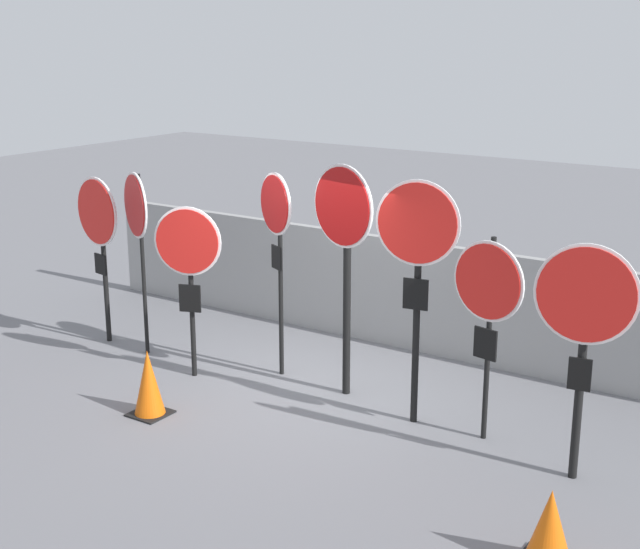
% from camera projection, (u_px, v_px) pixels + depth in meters
% --- Properties ---
extents(ground_plane, '(40.00, 40.00, 0.00)m').
position_uv_depth(ground_plane, '(304.00, 391.00, 10.47)').
color(ground_plane, slate).
extents(fence_back, '(9.65, 0.12, 1.47)m').
position_uv_depth(fence_back, '(389.00, 291.00, 11.88)').
color(fence_back, gray).
rests_on(fence_back, ground).
extents(stop_sign_0, '(0.90, 0.21, 2.26)m').
position_uv_depth(stop_sign_0, '(98.00, 224.00, 11.72)').
color(stop_sign_0, black).
rests_on(stop_sign_0, ground).
extents(stop_sign_1, '(0.76, 0.41, 2.40)m').
position_uv_depth(stop_sign_1, '(137.00, 216.00, 11.22)').
color(stop_sign_1, black).
rests_on(stop_sign_1, ground).
extents(stop_sign_2, '(0.78, 0.33, 2.12)m').
position_uv_depth(stop_sign_2, '(188.00, 255.00, 10.51)').
color(stop_sign_2, black).
rests_on(stop_sign_2, ground).
extents(stop_sign_3, '(0.67, 0.36, 2.51)m').
position_uv_depth(stop_sign_3, '(276.00, 224.00, 10.49)').
color(stop_sign_3, black).
rests_on(stop_sign_3, ground).
extents(stop_sign_4, '(0.91, 0.28, 2.70)m').
position_uv_depth(stop_sign_4, '(344.00, 235.00, 9.89)').
color(stop_sign_4, black).
rests_on(stop_sign_4, ground).
extents(stop_sign_5, '(0.89, 0.20, 2.66)m').
position_uv_depth(stop_sign_5, '(417.00, 250.00, 9.13)').
color(stop_sign_5, black).
rests_on(stop_sign_5, ground).
extents(stop_sign_6, '(0.81, 0.20, 2.15)m').
position_uv_depth(stop_sign_6, '(488.00, 295.00, 8.83)').
color(stop_sign_6, black).
rests_on(stop_sign_6, ground).
extents(stop_sign_7, '(0.93, 0.20, 2.30)m').
position_uv_depth(stop_sign_7, '(584.00, 318.00, 8.00)').
color(stop_sign_7, black).
rests_on(stop_sign_7, ground).
extents(traffic_cone_0, '(0.47, 0.47, 0.67)m').
position_uv_depth(traffic_cone_0, '(550.00, 529.00, 6.97)').
color(traffic_cone_0, black).
rests_on(traffic_cone_0, ground).
extents(traffic_cone_1, '(0.41, 0.41, 0.75)m').
position_uv_depth(traffic_cone_1, '(149.00, 383.00, 9.75)').
color(traffic_cone_1, black).
rests_on(traffic_cone_1, ground).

